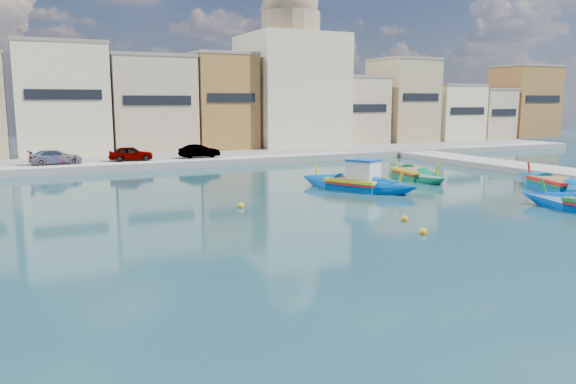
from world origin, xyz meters
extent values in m
plane|color=#153A3F|center=(0.00, 0.00, 0.00)|extent=(160.00, 160.00, 0.00)
cube|color=gray|center=(0.00, 32.00, 0.30)|extent=(80.00, 8.00, 0.60)
cube|color=beige|center=(-13.86, 39.12, 5.55)|extent=(7.88, 6.24, 9.89)
cube|color=gray|center=(-13.86, 39.12, 10.64)|extent=(8.04, 6.37, 0.30)
cube|color=black|center=(-13.86, 35.95, 6.04)|extent=(6.30, 0.10, 0.90)
cube|color=tan|center=(-5.74, 39.72, 5.09)|extent=(7.88, 7.44, 8.99)
cube|color=gray|center=(-5.74, 39.72, 9.74)|extent=(8.04, 7.59, 0.30)
cube|color=black|center=(-5.74, 35.95, 5.54)|extent=(6.30, 0.10, 0.90)
cube|color=#A56E33|center=(1.54, 39.07, 5.31)|extent=(6.17, 6.13, 9.43)
cube|color=gray|center=(1.54, 39.07, 10.18)|extent=(6.29, 6.26, 0.30)
cube|color=black|center=(1.54, 35.95, 5.78)|extent=(4.93, 0.10, 0.90)
cube|color=tan|center=(9.05, 39.85, 3.63)|extent=(7.31, 7.69, 6.05)
cube|color=gray|center=(9.05, 39.85, 6.80)|extent=(7.46, 7.85, 0.30)
cube|color=black|center=(9.05, 35.95, 3.93)|extent=(5.85, 0.10, 0.90)
cube|color=tan|center=(17.02, 39.65, 4.31)|extent=(7.54, 7.30, 7.41)
cube|color=gray|center=(17.02, 39.65, 8.16)|extent=(7.69, 7.45, 0.30)
cube|color=black|center=(17.02, 35.95, 4.68)|extent=(6.03, 0.10, 0.90)
cube|color=tan|center=(24.93, 39.49, 5.42)|extent=(6.36, 6.97, 9.63)
cube|color=gray|center=(24.93, 39.49, 10.38)|extent=(6.48, 7.11, 0.30)
cube|color=black|center=(24.93, 35.95, 5.90)|extent=(5.09, 0.10, 0.90)
cube|color=beige|center=(32.15, 39.35, 3.93)|extent=(6.63, 6.70, 6.65)
cube|color=gray|center=(32.15, 39.35, 7.40)|extent=(6.76, 6.83, 0.30)
cube|color=black|center=(32.15, 35.95, 4.26)|extent=(5.30, 0.10, 0.90)
cube|color=tan|center=(38.26, 39.75, 3.70)|extent=(5.08, 7.51, 6.20)
cube|color=gray|center=(38.26, 39.75, 6.95)|extent=(5.18, 7.66, 0.30)
cube|color=black|center=(38.26, 35.95, 4.01)|extent=(4.06, 0.10, 0.90)
cube|color=#A56E33|center=(45.15, 39.00, 5.27)|extent=(7.79, 6.00, 9.33)
cube|color=gray|center=(45.15, 39.00, 10.08)|extent=(7.95, 6.12, 0.30)
cube|color=black|center=(45.15, 35.95, 5.73)|extent=(6.23, 0.10, 0.90)
cube|color=beige|center=(10.00, 40.00, 6.60)|extent=(10.00, 10.00, 12.00)
cylinder|color=#9E8466|center=(10.00, 40.00, 13.80)|extent=(6.40, 6.40, 2.40)
sphere|color=#9E8466|center=(10.00, 40.00, 15.99)|extent=(6.00, 6.00, 6.00)
imported|color=#4C1919|center=(-9.41, 30.50, 1.20)|extent=(3.66, 1.74, 1.21)
imported|color=#4C1919|center=(-3.55, 30.50, 1.17)|extent=(3.53, 1.37, 1.15)
imported|color=#4C1919|center=(-15.19, 30.50, 1.17)|extent=(4.03, 1.88, 1.14)
cube|color=#0048AB|center=(1.09, 12.54, 0.21)|extent=(3.33, 3.86, 1.03)
cone|color=#0048AB|center=(-0.15, 14.95, 0.26)|extent=(3.23, 3.66, 2.57)
cone|color=#0048AB|center=(2.34, 10.13, 0.26)|extent=(3.23, 3.66, 2.57)
cube|color=yellow|center=(1.09, 12.54, 0.64)|extent=(3.49, 4.06, 0.19)
cube|color=red|center=(1.09, 12.54, 0.45)|extent=(3.45, 3.96, 0.10)
cube|color=olive|center=(1.09, 12.54, 0.72)|extent=(2.92, 3.45, 0.06)
cylinder|color=yellow|center=(-0.27, 15.19, 0.93)|extent=(0.35, 0.50, 1.12)
cylinder|color=yellow|center=(2.46, 9.89, 0.93)|extent=(0.35, 0.50, 1.12)
cube|color=white|center=(1.31, 12.11, 1.29)|extent=(2.05, 2.14, 1.13)
cube|color=#0F47A5|center=(1.31, 12.11, 1.91)|extent=(2.17, 2.29, 0.12)
cube|color=#005AA1|center=(12.26, 6.89, 0.21)|extent=(2.92, 3.83, 1.03)
cone|color=#005AA1|center=(13.04, 9.59, 0.26)|extent=(2.85, 3.59, 2.59)
cube|color=red|center=(12.26, 6.89, 0.64)|extent=(3.05, 4.03, 0.19)
cube|color=#197F33|center=(12.26, 6.89, 0.45)|extent=(3.03, 3.92, 0.10)
cube|color=olive|center=(12.26, 6.89, 0.72)|extent=(2.54, 3.45, 0.06)
cylinder|color=red|center=(13.12, 9.86, 0.93)|extent=(0.27, 0.51, 1.12)
cube|color=#0A6D43|center=(7.58, 14.95, 0.20)|extent=(2.34, 3.22, 0.99)
cone|color=#0A6D43|center=(7.89, 17.40, 0.25)|extent=(2.32, 3.03, 2.44)
cone|color=#0A6D43|center=(7.26, 12.50, 0.25)|extent=(2.32, 3.03, 2.44)
cube|color=yellow|center=(7.58, 14.95, 0.61)|extent=(2.44, 3.39, 0.18)
cube|color=red|center=(7.58, 14.95, 0.43)|extent=(2.45, 3.28, 0.10)
cube|color=olive|center=(7.58, 14.95, 0.69)|extent=(2.01, 2.91, 0.06)
cylinder|color=yellow|center=(7.92, 17.65, 0.89)|extent=(0.20, 0.48, 1.08)
cylinder|color=yellow|center=(7.23, 12.26, 0.89)|extent=(0.20, 0.48, 1.08)
cone|color=#003B9D|center=(7.35, 3.51, 0.25)|extent=(2.84, 3.61, 2.56)
cylinder|color=#1A822D|center=(7.27, 3.78, 0.91)|extent=(0.27, 0.50, 1.10)
sphere|color=gold|center=(-2.77, 1.37, 0.08)|extent=(0.36, 0.36, 0.36)
sphere|color=gold|center=(-1.84, 3.82, 0.08)|extent=(0.36, 0.36, 0.36)
sphere|color=gold|center=(2.35, 15.33, 0.08)|extent=(0.36, 0.36, 0.36)
sphere|color=gold|center=(-7.52, 10.18, 0.08)|extent=(0.36, 0.36, 0.36)
camera|label=1|loc=(-17.88, -16.80, 5.55)|focal=35.00mm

